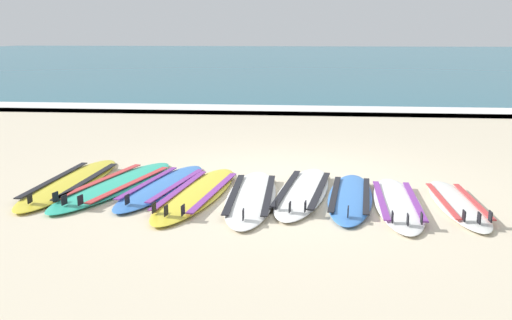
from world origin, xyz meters
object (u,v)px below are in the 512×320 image
(surfboard_0, at_px, (71,182))
(surfboard_7, at_px, (397,203))
(surfboard_4, at_px, (251,196))
(surfboard_6, at_px, (350,197))
(surfboard_2, at_px, (162,186))
(surfboard_1, at_px, (116,185))
(surfboard_5, at_px, (303,191))
(surfboard_8, at_px, (457,203))
(surfboard_3, at_px, (197,193))

(surfboard_0, xyz_separation_m, surfboard_7, (4.11, -0.49, 0.00))
(surfboard_4, bearing_deg, surfboard_6, 4.11)
(surfboard_2, bearing_deg, surfboard_1, 178.78)
(surfboard_5, distance_m, surfboard_6, 0.59)
(surfboard_0, relative_size, surfboard_6, 1.20)
(surfboard_6, relative_size, surfboard_8, 1.11)
(surfboard_4, bearing_deg, surfboard_7, -3.16)
(surfboard_8, bearing_deg, surfboard_6, 173.39)
(surfboard_6, bearing_deg, surfboard_1, 175.06)
(surfboard_1, bearing_deg, surfboard_2, -1.22)
(surfboard_5, bearing_deg, surfboard_8, -10.22)
(surfboard_6, bearing_deg, surfboard_5, 162.41)
(surfboard_0, xyz_separation_m, surfboard_5, (3.02, -0.14, 0.00))
(surfboard_2, bearing_deg, surfboard_5, -2.06)
(surfboard_1, height_order, surfboard_6, same)
(surfboard_4, relative_size, surfboard_6, 1.09)
(surfboard_0, bearing_deg, surfboard_8, -5.41)
(surfboard_0, xyz_separation_m, surfboard_8, (4.79, -0.45, 0.00))
(surfboard_4, xyz_separation_m, surfboard_7, (1.70, -0.09, 0.00))
(surfboard_6, bearing_deg, surfboard_7, -18.89)
(surfboard_2, relative_size, surfboard_3, 0.92)
(surfboard_0, height_order, surfboard_7, same)
(surfboard_7, xyz_separation_m, surfboard_8, (0.68, 0.04, 0.00))
(surfboard_4, distance_m, surfboard_8, 2.38)
(surfboard_0, distance_m, surfboard_1, 0.62)
(surfboard_2, distance_m, surfboard_6, 2.36)
(surfboard_1, distance_m, surfboard_8, 4.19)
(surfboard_2, bearing_deg, surfboard_0, 176.71)
(surfboard_8, bearing_deg, surfboard_7, -176.69)
(surfboard_4, xyz_separation_m, surfboard_5, (0.61, 0.26, 0.00))
(surfboard_1, bearing_deg, surfboard_8, -5.42)
(surfboard_6, height_order, surfboard_7, same)
(surfboard_1, relative_size, surfboard_5, 1.10)
(surfboard_1, distance_m, surfboard_3, 1.15)
(surfboard_2, relative_size, surfboard_7, 1.08)
(surfboard_2, bearing_deg, surfboard_4, -15.63)
(surfboard_1, bearing_deg, surfboard_7, -7.11)
(surfboard_2, xyz_separation_m, surfboard_8, (3.55, -0.38, 0.00))
(surfboard_0, distance_m, surfboard_8, 4.81)
(surfboard_0, distance_m, surfboard_5, 3.03)
(surfboard_6, bearing_deg, surfboard_8, -6.61)
(surfboard_0, relative_size, surfboard_2, 1.11)
(surfboard_3, bearing_deg, surfboard_6, 0.37)
(surfboard_2, bearing_deg, surfboard_8, -6.14)
(surfboard_7, bearing_deg, surfboard_8, 3.31)
(surfboard_0, height_order, surfboard_2, same)
(surfboard_0, height_order, surfboard_8, same)
(surfboard_0, bearing_deg, surfboard_3, -10.64)
(surfboard_3, height_order, surfboard_7, same)
(surfboard_3, distance_m, surfboard_6, 1.85)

